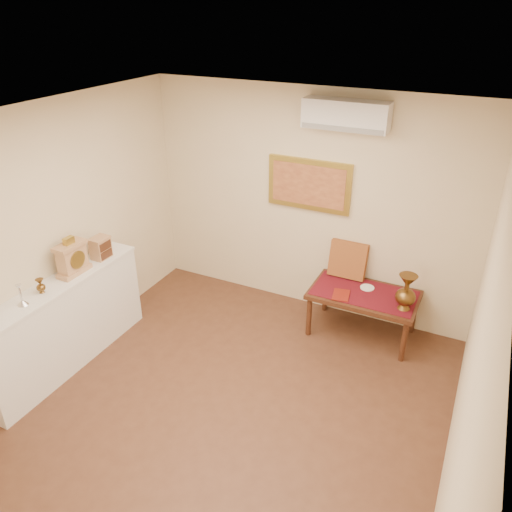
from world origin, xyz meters
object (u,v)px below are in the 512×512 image
Objects in this scene: brass_urn_tall at (407,289)px; display_ledge at (65,324)px; wooden_chest at (101,248)px; low_table at (364,298)px; mantel_clock at (72,258)px.

brass_urn_tall is 0.24× the size of display_ledge.
display_ledge is 8.28× the size of wooden_chest.
display_ledge is 3.27m from low_table.
brass_urn_tall reaches higher than display_ledge.
mantel_clock is at bearing -92.43° from wooden_chest.
low_table is (-0.46, 0.13, -0.32)m from brass_urn_tall.
low_table is at bearing 35.10° from display_ledge.
brass_urn_tall is 1.20× the size of mantel_clock.
mantel_clock is at bearing 86.52° from display_ledge.
display_ledge is 4.93× the size of mantel_clock.
low_table is at bearing 164.60° from brass_urn_tall.
display_ledge is 1.68× the size of low_table.
mantel_clock is 0.40m from wooden_chest.
display_ledge is 0.71m from mantel_clock.
brass_urn_tall is 0.58m from low_table.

